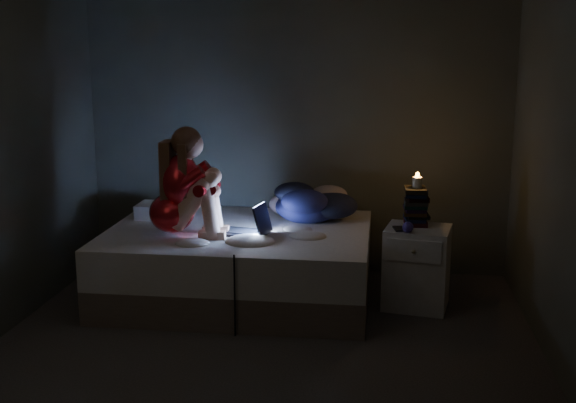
% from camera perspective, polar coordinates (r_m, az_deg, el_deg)
% --- Properties ---
extents(floor, '(3.60, 3.80, 0.02)m').
position_cam_1_polar(floor, '(4.72, -2.23, -12.27)').
color(floor, '#292523').
rests_on(floor, ground).
extents(wall_back, '(3.60, 0.02, 2.60)m').
position_cam_1_polar(wall_back, '(6.21, 0.63, 6.32)').
color(wall_back, '#363A31').
rests_on(wall_back, ground).
extents(wall_front, '(3.60, 0.02, 2.60)m').
position_cam_1_polar(wall_front, '(2.52, -9.77, -2.98)').
color(wall_front, '#363A31').
rests_on(wall_front, ground).
extents(wall_right, '(0.02, 3.80, 2.60)m').
position_cam_1_polar(wall_right, '(4.41, 21.52, 2.94)').
color(wall_right, '#363A31').
rests_on(wall_right, ground).
extents(bed, '(2.00, 1.50, 0.55)m').
position_cam_1_polar(bed, '(5.69, -3.84, -4.84)').
color(bed, '#BAB8B2').
rests_on(bed, ground).
extents(pillow, '(0.40, 0.28, 0.11)m').
position_cam_1_polar(pillow, '(6.05, -9.81, -0.70)').
color(pillow, silver).
rests_on(pillow, bed).
extents(woman, '(0.52, 0.36, 0.82)m').
position_cam_1_polar(woman, '(5.40, -9.18, 1.58)').
color(woman, '#A51817').
rests_on(woman, bed).
extents(laptop, '(0.40, 0.32, 0.25)m').
position_cam_1_polar(laptop, '(5.43, -3.50, -1.30)').
color(laptop, black).
rests_on(laptop, bed).
extents(clothes_pile, '(0.65, 0.58, 0.32)m').
position_cam_1_polar(clothes_pile, '(5.84, 1.49, 0.06)').
color(clothes_pile, navy).
rests_on(clothes_pile, bed).
extents(nightstand, '(0.53, 0.48, 0.62)m').
position_cam_1_polar(nightstand, '(5.55, 10.07, -5.10)').
color(nightstand, beige).
rests_on(nightstand, ground).
extents(book_stack, '(0.19, 0.25, 0.29)m').
position_cam_1_polar(book_stack, '(5.53, 10.03, -0.33)').
color(book_stack, black).
rests_on(book_stack, nightstand).
extents(candle, '(0.07, 0.07, 0.08)m').
position_cam_1_polar(candle, '(5.49, 10.11, 1.55)').
color(candle, beige).
rests_on(candle, book_stack).
extents(phone, '(0.11, 0.16, 0.01)m').
position_cam_1_polar(phone, '(5.36, 8.86, -2.20)').
color(phone, black).
rests_on(phone, nightstand).
extents(blue_orb, '(0.08, 0.08, 0.08)m').
position_cam_1_polar(blue_orb, '(5.29, 9.70, -2.04)').
color(blue_orb, '#433396').
rests_on(blue_orb, nightstand).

